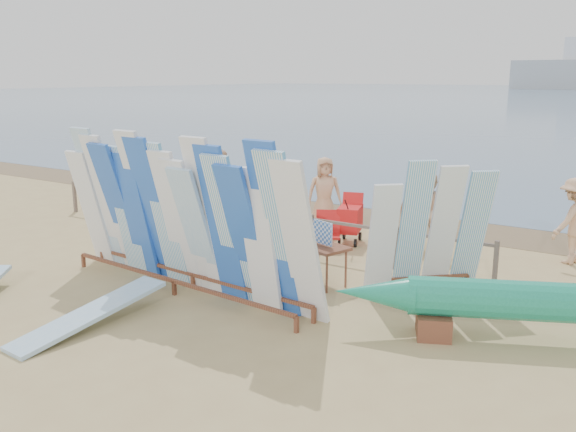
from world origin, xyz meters
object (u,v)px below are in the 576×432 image
Objects in this scene: main_surfboard_rack at (182,221)px; beach_chair_left at (265,222)px; beach_chair_right at (328,238)px; beachgoer_0 at (153,179)px; side_surfboard_rack at (429,233)px; beachgoer_8 at (430,212)px; beachgoer_extra_0 at (574,221)px; outrigger_canoe at (562,305)px; stroller at (350,224)px; beachgoer_3 at (201,182)px; beachgoer_11 at (221,179)px; vendor_table at (322,264)px; beachgoer_2 at (221,184)px; beachgoer_extra_1 at (140,169)px; beachgoer_7 at (411,211)px; beachgoer_6 at (324,192)px; flat_board_b at (91,326)px.

beach_chair_left is (-1.24, 4.38, -1.06)m from main_surfboard_rack.
main_surfboard_rack is at bearing -130.43° from beach_chair_right.
beachgoer_0 is at bearing 140.09° from beach_chair_right.
side_surfboard_rack is 1.40× the size of beachgoer_8.
beachgoer_0 is (-9.89, 3.01, -0.34)m from side_surfboard_rack.
outrigger_canoe is at bearing 33.79° from beachgoer_extra_0.
main_surfboard_rack reaches higher than stroller.
beachgoer_3 is at bearing 133.70° from outrigger_canoe.
beachgoer_11 is 1.05× the size of beachgoer_3.
stroller is 5.39m from beachgoer_11.
vendor_table is at bearing 157.21° from side_surfboard_rack.
beachgoer_2 is at bearing 135.31° from beach_chair_right.
side_surfboard_rack is 8.82m from beachgoer_3.
main_surfboard_rack is 7.16m from beachgoer_3.
beachgoer_8 is (6.06, -0.10, -0.05)m from beachgoer_2.
beachgoer_3 is at bearing 142.37° from beachgoer_2.
side_surfboard_rack is 1.57× the size of beachgoer_0.
outrigger_canoe is 3.42× the size of beachgoer_extra_0.
beach_chair_left is at bearing -61.74° from beachgoer_3.
beachgoer_extra_1 is at bearing 145.06° from main_surfboard_rack.
beachgoer_8 is at bearing 65.00° from main_surfboard_rack.
beachgoer_11 is 0.66m from beachgoer_3.
beachgoer_3 is at bearing -167.76° from beachgoer_7.
beach_chair_left is 4.99m from beachgoer_0.
outrigger_canoe is 12.94m from beachgoer_0.
vendor_table reaches higher than stroller.
beachgoer_6 is at bearing 97.22° from main_surfboard_rack.
beach_chair_right is 2.37m from beachgoer_8.
beachgoer_2 is 1.19× the size of beachgoer_0.
beachgoer_7 is at bearing 15.19° from beach_chair_right.
beachgoer_extra_1 is 9.70m from beachgoer_7.
vendor_table is 2.47m from beach_chair_right.
beachgoer_0 is (-6.11, 5.35, -0.54)m from main_surfboard_rack.
flat_board_b is (-3.94, -4.35, -1.13)m from side_surfboard_rack.
beachgoer_extra_1 is at bearing 136.56° from outrigger_canoe.
outrigger_canoe is 14.38m from beachgoer_extra_1.
vendor_table is at bearing 150.81° from outrigger_canoe.
beachgoer_8 is at bearing -14.64° from beachgoer_2.
stroller is at bearing 123.06° from outrigger_canoe.
beachgoer_7 reaches higher than flat_board_b.
flat_board_b is 6.48m from beach_chair_left.
beachgoer_8 is (3.11, -0.70, -0.03)m from beachgoer_6.
stroller is 1.75m from beachgoer_6.
beachgoer_extra_0 is at bearing -37.96° from beachgoer_6.
beachgoer_0 is (-12.30, 4.02, 0.19)m from outrigger_canoe.
vendor_table reaches higher than flat_board_b.
beachgoer_extra_1 is at bearing -63.83° from beachgoer_extra_0.
beachgoer_8 reaches higher than vendor_table.
beachgoer_6 is at bearing -70.46° from beachgoer_extra_1.
beach_chair_right is 0.75× the size of stroller.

